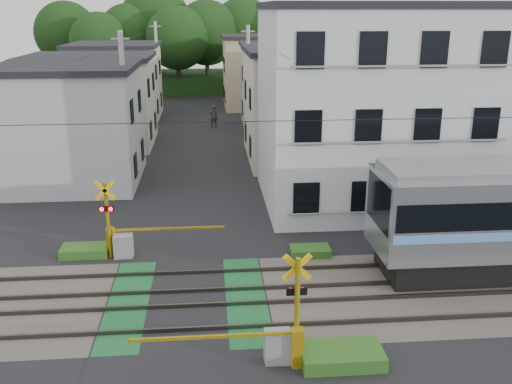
{
  "coord_description": "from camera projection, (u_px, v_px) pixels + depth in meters",
  "views": [
    {
      "loc": [
        0.8,
        -16.66,
        9.02
      ],
      "look_at": [
        2.67,
        5.0,
        2.01
      ],
      "focal_mm": 40.0,
      "sensor_mm": 36.0,
      "label": 1
    }
  ],
  "objects": [
    {
      "name": "crossing_signal_near",
      "position": [
        281.0,
        339.0,
        15.03
      ],
      "size": [
        4.74,
        0.65,
        3.09
      ],
      "color": "yellow",
      "rests_on": "ground"
    },
    {
      "name": "pedestrian",
      "position": [
        214.0,
        116.0,
        45.23
      ],
      "size": [
        0.74,
        0.58,
        1.77
      ],
      "primitive_type": "imported",
      "rotation": [
        0.0,
        0.0,
        3.41
      ],
      "color": "#2E353A",
      "rests_on": "ground"
    },
    {
      "name": "crossing_signal_far",
      "position": [
        121.0,
        239.0,
        21.54
      ],
      "size": [
        4.74,
        0.65,
        3.09
      ],
      "color": "yellow",
      "rests_on": "ground"
    },
    {
      "name": "apartment_block",
      "position": [
        371.0,
        106.0,
        26.77
      ],
      "size": [
        10.2,
        8.36,
        9.3
      ],
      "color": "silver",
      "rests_on": "ground"
    },
    {
      "name": "weed_patches",
      "position": [
        242.0,
        294.0,
        18.5
      ],
      "size": [
        10.25,
        8.8,
        0.4
      ],
      "color": "#2D5E1E",
      "rests_on": "ground"
    },
    {
      "name": "ground",
      "position": [
        188.0,
        300.0,
        18.5
      ],
      "size": [
        120.0,
        120.0,
        0.0
      ],
      "primitive_type": "plane",
      "color": "black"
    },
    {
      "name": "utility_poles",
      "position": [
        179.0,
        84.0,
        38.98
      ],
      "size": [
        7.9,
        42.0,
        8.0
      ],
      "color": "#A5A5A0",
      "rests_on": "ground"
    },
    {
      "name": "catenary",
      "position": [
        375.0,
        186.0,
        17.89
      ],
      "size": [
        60.0,
        5.04,
        7.0
      ],
      "color": "#2D2D33",
      "rests_on": "ground"
    },
    {
      "name": "track_bed",
      "position": [
        187.0,
        299.0,
        18.49
      ],
      "size": [
        120.0,
        120.0,
        0.14
      ],
      "color": "#47423A",
      "rests_on": "ground"
    },
    {
      "name": "tree_hill",
      "position": [
        197.0,
        43.0,
        63.11
      ],
      "size": [
        40.0,
        13.04,
        11.54
      ],
      "color": "#173612",
      "rests_on": "ground"
    },
    {
      "name": "houses_row",
      "position": [
        199.0,
        91.0,
        42.1
      ],
      "size": [
        22.07,
        31.35,
        6.8
      ],
      "color": "#AFB1B5",
      "rests_on": "ground"
    }
  ]
}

